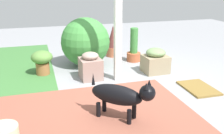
{
  "coord_description": "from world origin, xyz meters",
  "views": [
    {
      "loc": [
        -3.58,
        1.25,
        1.59
      ],
      "look_at": [
        0.23,
        0.13,
        0.26
      ],
      "focal_mm": 41.83,
      "sensor_mm": 36.0,
      "label": 1
    }
  ],
  "objects": [
    {
      "name": "stone_planter_mid",
      "position": [
        0.5,
        0.42,
        0.21
      ],
      "size": [
        0.4,
        0.36,
        0.46
      ],
      "color": "gray",
      "rests_on": "ground"
    },
    {
      "name": "dog",
      "position": [
        -0.95,
        0.37,
        0.32
      ],
      "size": [
        0.65,
        0.68,
        0.55
      ],
      "color": "black",
      "rests_on": "ground"
    },
    {
      "name": "terracotta_pot_broad",
      "position": [
        0.94,
        1.19,
        0.26
      ],
      "size": [
        0.37,
        0.37,
        0.43
      ],
      "color": "#9A6037",
      "rests_on": "ground"
    },
    {
      "name": "stone_planter_nearest",
      "position": [
        0.48,
        -0.76,
        0.21
      ],
      "size": [
        0.4,
        0.45,
        0.45
      ],
      "color": "gray",
      "rests_on": "ground"
    },
    {
      "name": "brick_path",
      "position": [
        -0.8,
        0.62,
        0.01
      ],
      "size": [
        1.8,
        2.4,
        0.02
      ],
      "primitive_type": "cube",
      "color": "#93513F",
      "rests_on": "ground"
    },
    {
      "name": "round_shrub",
      "position": [
        1.24,
        0.36,
        0.47
      ],
      "size": [
        0.93,
        0.93,
        0.93
      ],
      "primitive_type": "sphere",
      "color": "#3E863C",
      "rests_on": "ground"
    },
    {
      "name": "doormat",
      "position": [
        -0.41,
        -1.07,
        0.01
      ],
      "size": [
        0.64,
        0.43,
        0.03
      ],
      "primitive_type": "cube",
      "rotation": [
        0.0,
        0.0,
        -0.02
      ],
      "color": "olive",
      "rests_on": "ground"
    },
    {
      "name": "terracotta_pot_tall",
      "position": [
        1.24,
        -0.63,
        0.25
      ],
      "size": [
        0.28,
        0.28,
        0.68
      ],
      "color": "#B45735",
      "rests_on": "ground"
    },
    {
      "name": "terracotta_pot_spiky",
      "position": [
        1.72,
        -0.33,
        0.32
      ],
      "size": [
        0.29,
        0.29,
        0.67
      ],
      "color": "#B86142",
      "rests_on": "ground"
    },
    {
      "name": "ground_plane",
      "position": [
        0.0,
        0.0,
        0.0
      ],
      "size": [
        12.0,
        12.0,
        0.0
      ],
      "primitive_type": "plane",
      "color": "gray"
    },
    {
      "name": "porch_pillar",
      "position": [
        0.33,
        0.0,
        1.26
      ],
      "size": [
        0.11,
        0.11,
        2.52
      ],
      "primitive_type": "cube",
      "color": "white",
      "rests_on": "ground"
    }
  ]
}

